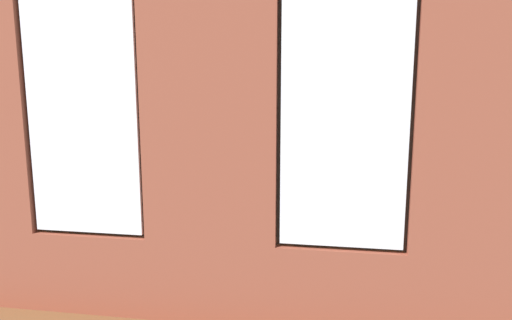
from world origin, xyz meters
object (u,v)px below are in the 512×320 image
Objects in this scene: couch_by_window at (214,251)px; cup_ceramic at (250,187)px; candle_jar at (298,188)px; media_console at (59,187)px; potted_plant_near_tv at (51,167)px; tv_flatscreen at (56,145)px; table_plant_small at (271,187)px; potted_plant_corner_near_left at (463,164)px; potted_plant_by_left_couch at (427,177)px; potted_plant_foreground_right at (117,156)px; potted_plant_beside_window_right at (41,211)px; couch_left at (482,208)px; remote_gray at (226,193)px; remote_silver at (264,192)px; coffee_table at (264,197)px; papasan_chair at (269,169)px.

cup_ceramic is at bearing -90.27° from couch_by_window.
candle_jar is 0.09× the size of media_console.
media_console is 1.29m from potted_plant_near_tv.
candle_jar is 3.53m from tv_flatscreen.
table_plant_small is 3.31m from potted_plant_corner_near_left.
potted_plant_foreground_right is at bearing -2.45° from potted_plant_by_left_couch.
potted_plant_beside_window_right reaches higher than couch_by_window.
potted_plant_corner_near_left reaches higher than tv_flatscreen.
couch_left is at bearing 162.91° from potted_plant_foreground_right.
potted_plant_near_tv reaches higher than potted_plant_by_left_couch.
tv_flatscreen is at bearing 77.05° from potted_plant_foreground_right.
potted_plant_foreground_right is at bearing -83.79° from potted_plant_near_tv.
candle_jar is at bearing -167.14° from potted_plant_near_tv.
potted_plant_beside_window_right reaches higher than table_plant_small.
remote_gray is 0.17× the size of tv_flatscreen.
remote_silver is at bearing -135.01° from potted_plant_beside_window_right.
potted_plant_by_left_couch is at bearing -140.80° from candle_jar.
cup_ceramic reaches higher than remote_gray.
tv_flatscreen reaches higher than coffee_table.
potted_plant_near_tv reaches higher than media_console.
potted_plant_by_left_couch is (-2.41, -1.51, -0.12)m from cup_ceramic.
couch_by_window and couch_left have the same top height.
media_console is at bearing -6.21° from candle_jar.
potted_plant_corner_near_left is at bearing -149.17° from cup_ceramic.
table_plant_small is 0.15× the size of potted_plant_corner_near_left.
media_console reaches higher than remote_gray.
potted_plant_foreground_right reaches higher than remote_gray.
couch_by_window is 1.80× the size of potted_plant_beside_window_right.
potted_plant_near_tv is 5.82m from potted_plant_corner_near_left.
tv_flatscreen is at bearing -8.36° from remote_gray.
tv_flatscreen reaches higher than potted_plant_foreground_right.
papasan_chair reaches higher than table_plant_small.
tv_flatscreen reaches higher than potted_plant_beside_window_right.
remote_gray is 0.21× the size of potted_plant_foreground_right.
candle_jar is at bearing -86.54° from couch_left.
cup_ceramic is at bearing -130.57° from potted_plant_beside_window_right.
table_plant_small is 1.17× the size of remote_gray.
couch_left is 5.71m from media_console.
potted_plant_foreground_right is (2.32, -1.92, 0.06)m from remote_gray.
potted_plant_corner_near_left reaches higher than table_plant_small.
table_plant_small is (-0.31, -1.63, 0.22)m from couch_by_window.
coffee_table is 14.74× the size of candle_jar.
media_console is (3.07, -0.51, -0.11)m from coffee_table.
potted_plant_beside_window_right reaches higher than coffee_table.
couch_by_window is 2.20× the size of potted_plant_foreground_right.
potted_plant_foreground_right is 1.34× the size of potted_plant_by_left_couch.
tv_flatscreen is at bearing 19.70° from papasan_chair.
potted_plant_near_tv is 1.47m from potted_plant_beside_window_right.
cup_ceramic is 0.33m from remote_gray.
media_console is (3.49, -0.38, -0.22)m from candle_jar.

